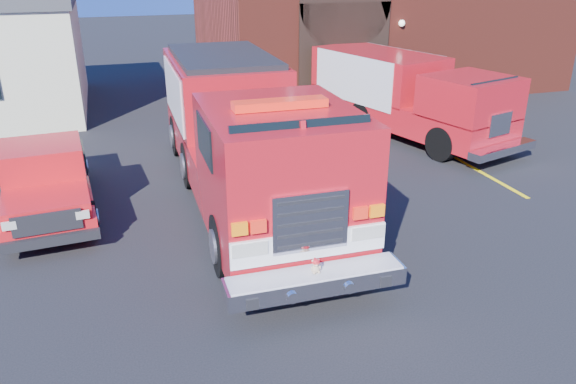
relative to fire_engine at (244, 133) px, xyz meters
name	(u,v)px	position (x,y,z in m)	size (l,w,h in m)	color
ground	(272,226)	(0.15, -1.78, -1.65)	(100.00, 100.00, 0.00)	black
parking_stripe_near	(491,177)	(6.65, -0.78, -1.64)	(0.12, 3.00, 0.01)	yellow
parking_stripe_mid	(432,145)	(6.65, 2.22, -1.64)	(0.12, 3.00, 0.01)	yellow
parking_stripe_far	(388,121)	(6.65, 5.22, -1.64)	(0.12, 3.00, 0.01)	yellow
fire_engine	(244,133)	(0.00, 0.00, 0.00)	(3.07, 10.38, 3.18)	black
pickup_truck	(46,178)	(-4.57, 0.67, -0.84)	(2.22, 5.31, 1.70)	black
secondary_truck	(404,93)	(6.34, 3.71, -0.26)	(4.46, 8.18, 2.54)	black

